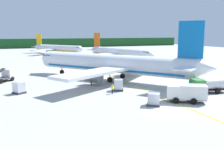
{
  "coord_description": "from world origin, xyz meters",
  "views": [
    {
      "loc": [
        -18.52,
        -27.01,
        9.8
      ],
      "look_at": [
        -1.26,
        14.97,
        2.43
      ],
      "focal_mm": 41.08,
      "sensor_mm": 36.0,
      "label": 1
    }
  ],
  "objects_px": {
    "airliner_foreground": "(113,64)",
    "service_truck_baggage": "(4,76)",
    "service_truck_catering": "(187,92)",
    "cargo_container_far": "(118,85)",
    "crew_loader_right": "(76,75)",
    "crew_loader_left": "(112,88)",
    "crew_marshaller": "(91,80)",
    "airliner_mid_apron": "(118,52)",
    "cargo_container_mid": "(154,99)",
    "airliner_far_taxiway": "(57,48)",
    "cargo_container_near": "(19,88)",
    "service_truck_fuel": "(208,85)"
  },
  "relations": [
    {
      "from": "airliner_foreground",
      "to": "service_truck_fuel",
      "type": "distance_m",
      "value": 19.77
    },
    {
      "from": "cargo_container_mid",
      "to": "cargo_container_far",
      "type": "xyz_separation_m",
      "value": [
        -0.79,
        10.16,
        0.09
      ]
    },
    {
      "from": "cargo_container_near",
      "to": "crew_loader_right",
      "type": "xyz_separation_m",
      "value": [
        12.08,
        9.59,
        0.01
      ]
    },
    {
      "from": "airliner_mid_apron",
      "to": "airliner_far_taxiway",
      "type": "distance_m",
      "value": 40.13
    },
    {
      "from": "airliner_foreground",
      "to": "cargo_container_far",
      "type": "bearing_deg",
      "value": -106.82
    },
    {
      "from": "service_truck_fuel",
      "to": "crew_loader_left",
      "type": "relative_size",
      "value": 4.04
    },
    {
      "from": "cargo_container_mid",
      "to": "airliner_far_taxiway",
      "type": "bearing_deg",
      "value": 87.63
    },
    {
      "from": "airliner_mid_apron",
      "to": "cargo_container_far",
      "type": "height_order",
      "value": "airliner_mid_apron"
    },
    {
      "from": "airliner_mid_apron",
      "to": "cargo_container_near",
      "type": "height_order",
      "value": "airliner_mid_apron"
    },
    {
      "from": "airliner_foreground",
      "to": "cargo_container_mid",
      "type": "xyz_separation_m",
      "value": [
        -2.14,
        -19.87,
        -2.5
      ]
    },
    {
      "from": "service_truck_fuel",
      "to": "crew_loader_left",
      "type": "bearing_deg",
      "value": 159.52
    },
    {
      "from": "cargo_container_mid",
      "to": "crew_marshaller",
      "type": "distance_m",
      "value": 16.9
    },
    {
      "from": "airliner_far_taxiway",
      "to": "service_truck_catering",
      "type": "relative_size",
      "value": 5.0
    },
    {
      "from": "service_truck_catering",
      "to": "crew_loader_right",
      "type": "xyz_separation_m",
      "value": [
        -9.86,
        24.28,
        -0.49
      ]
    },
    {
      "from": "crew_marshaller",
      "to": "service_truck_baggage",
      "type": "bearing_deg",
      "value": 145.81
    },
    {
      "from": "cargo_container_near",
      "to": "airliner_foreground",
      "type": "bearing_deg",
      "value": 16.25
    },
    {
      "from": "airliner_far_taxiway",
      "to": "service_truck_baggage",
      "type": "bearing_deg",
      "value": -109.0
    },
    {
      "from": "cargo_container_near",
      "to": "crew_loader_left",
      "type": "height_order",
      "value": "cargo_container_near"
    },
    {
      "from": "airliner_mid_apron",
      "to": "cargo_container_near",
      "type": "distance_m",
      "value": 55.13
    },
    {
      "from": "service_truck_baggage",
      "to": "crew_marshaller",
      "type": "bearing_deg",
      "value": -34.19
    },
    {
      "from": "service_truck_baggage",
      "to": "service_truck_catering",
      "type": "height_order",
      "value": "service_truck_baggage"
    },
    {
      "from": "service_truck_baggage",
      "to": "crew_marshaller",
      "type": "relative_size",
      "value": 3.74
    },
    {
      "from": "airliner_far_taxiway",
      "to": "service_truck_fuel",
      "type": "distance_m",
      "value": 90.46
    },
    {
      "from": "cargo_container_mid",
      "to": "cargo_container_far",
      "type": "height_order",
      "value": "cargo_container_far"
    },
    {
      "from": "airliner_mid_apron",
      "to": "cargo_container_mid",
      "type": "relative_size",
      "value": 14.05
    },
    {
      "from": "airliner_foreground",
      "to": "airliner_far_taxiway",
      "type": "xyz_separation_m",
      "value": [
        1.71,
        73.14,
        -0.72
      ]
    },
    {
      "from": "airliner_foreground",
      "to": "crew_loader_right",
      "type": "height_order",
      "value": "airliner_foreground"
    },
    {
      "from": "airliner_foreground",
      "to": "service_truck_baggage",
      "type": "xyz_separation_m",
      "value": [
        -21.08,
        6.97,
        -2.23
      ]
    },
    {
      "from": "airliner_foreground",
      "to": "cargo_container_mid",
      "type": "height_order",
      "value": "airliner_foreground"
    },
    {
      "from": "service_truck_catering",
      "to": "crew_loader_right",
      "type": "height_order",
      "value": "service_truck_catering"
    },
    {
      "from": "service_truck_fuel",
      "to": "crew_loader_right",
      "type": "height_order",
      "value": "service_truck_fuel"
    },
    {
      "from": "service_truck_fuel",
      "to": "crew_loader_right",
      "type": "relative_size",
      "value": 3.98
    },
    {
      "from": "cargo_container_far",
      "to": "service_truck_catering",
      "type": "bearing_deg",
      "value": -60.16
    },
    {
      "from": "crew_loader_left",
      "to": "service_truck_catering",
      "type": "bearing_deg",
      "value": -48.24
    },
    {
      "from": "cargo_container_far",
      "to": "crew_loader_left",
      "type": "xyz_separation_m",
      "value": [
        -1.83,
        -1.69,
        -0.04
      ]
    },
    {
      "from": "crew_marshaller",
      "to": "airliner_mid_apron",
      "type": "bearing_deg",
      "value": 59.74
    },
    {
      "from": "cargo_container_far",
      "to": "crew_loader_right",
      "type": "distance_m",
      "value": 14.33
    },
    {
      "from": "airliner_foreground",
      "to": "service_truck_baggage",
      "type": "bearing_deg",
      "value": 161.7
    },
    {
      "from": "airliner_foreground",
      "to": "crew_marshaller",
      "type": "height_order",
      "value": "airliner_foreground"
    },
    {
      "from": "service_truck_baggage",
      "to": "cargo_container_mid",
      "type": "xyz_separation_m",
      "value": [
        18.94,
        -26.85,
        -0.28
      ]
    },
    {
      "from": "cargo_container_far",
      "to": "crew_loader_right",
      "type": "relative_size",
      "value": 1.35
    },
    {
      "from": "service_truck_catering",
      "to": "cargo_container_far",
      "type": "bearing_deg",
      "value": 119.84
    },
    {
      "from": "crew_marshaller",
      "to": "cargo_container_far",
      "type": "bearing_deg",
      "value": -65.4
    },
    {
      "from": "cargo_container_far",
      "to": "crew_marshaller",
      "type": "height_order",
      "value": "cargo_container_far"
    },
    {
      "from": "airliner_mid_apron",
      "to": "airliner_far_taxiway",
      "type": "relative_size",
      "value": 1.18
    },
    {
      "from": "service_truck_baggage",
      "to": "cargo_container_mid",
      "type": "relative_size",
      "value": 2.62
    },
    {
      "from": "cargo_container_far",
      "to": "cargo_container_near",
      "type": "bearing_deg",
      "value": 165.19
    },
    {
      "from": "airliner_mid_apron",
      "to": "service_truck_fuel",
      "type": "xyz_separation_m",
      "value": [
        -7.2,
        -53.06,
        -1.42
      ]
    },
    {
      "from": "airliner_mid_apron",
      "to": "service_truck_catering",
      "type": "bearing_deg",
      "value": -104.11
    },
    {
      "from": "cargo_container_far",
      "to": "crew_loader_right",
      "type": "height_order",
      "value": "cargo_container_far"
    }
  ]
}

